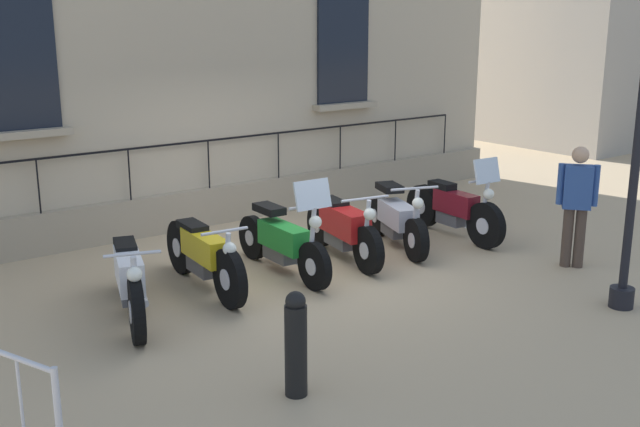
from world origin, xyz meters
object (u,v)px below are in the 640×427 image
Objects in this scene: pedestrian_standing at (577,200)px; motorcycle_green at (283,242)px; motorcycle_red at (343,229)px; bollard at (296,344)px; motorcycle_yellow at (204,256)px; motorcycle_silver at (397,220)px; motorcycle_white at (130,280)px; motorcycle_maroon at (455,210)px.

motorcycle_green is at bearing -122.56° from pedestrian_standing.
motorcycle_red is 3.97m from bollard.
motorcycle_silver reaches higher than motorcycle_yellow.
motorcycle_yellow is at bearing 104.88° from motorcycle_white.
motorcycle_silver is at bearing -148.33° from pedestrian_standing.
motorcycle_white is at bearing -75.12° from motorcycle_yellow.
motorcycle_silver is 1.18× the size of pedestrian_standing.
bollard is at bearing -61.30° from motorcycle_maroon.
motorcycle_green is 1.05× the size of motorcycle_red.
pedestrian_standing is (-0.70, 5.06, 0.43)m from bollard.
pedestrian_standing is (2.20, 4.39, 0.49)m from motorcycle_yellow.
motorcycle_green is 1.30× the size of pedestrian_standing.
motorcycle_yellow is at bearing -92.11° from motorcycle_silver.
pedestrian_standing reaches higher than motorcycle_green.
motorcycle_maroon is (0.17, 2.03, -0.01)m from motorcycle_red.
motorcycle_red reaches higher than motorcycle_yellow.
bollard is at bearing -12.97° from motorcycle_yellow.
motorcycle_red is at bearing 93.68° from motorcycle_white.
pedestrian_standing is (2.09, 1.29, 0.52)m from motorcycle_silver.
motorcycle_yellow is 1.05× the size of motorcycle_maroon.
motorcycle_maroon is 2.02m from pedestrian_standing.
motorcycle_yellow is at bearing -92.25° from motorcycle_red.
motorcycle_green is 3.06m from motorcycle_maroon.
motorcycle_white is 2.19× the size of bollard.
motorcycle_silver is 1.97× the size of bollard.
motorcycle_white is at bearing -89.64° from motorcycle_maroon.
motorcycle_yellow is 2.98m from bollard.
motorcycle_yellow is 1.07× the size of motorcycle_red.
pedestrian_standing is (2.10, 3.28, 0.49)m from motorcycle_green.
pedestrian_standing is at bearing 46.91° from motorcycle_red.
motorcycle_green is 2.00m from motorcycle_silver.
motorcycle_green reaches higher than motorcycle_maroon.
motorcycle_white is 3.23m from motorcycle_red.
motorcycle_white is 1.03× the size of motorcycle_maroon.
motorcycle_green is at bearing 84.66° from motorcycle_yellow.
motorcycle_yellow is (-0.29, 1.10, -0.00)m from motorcycle_white.
motorcycle_green is 2.19× the size of bollard.
motorcycle_green is (-0.19, 2.20, 0.00)m from motorcycle_white.
motorcycle_maroon is 5.50m from bollard.
motorcycle_silver is (-0.18, 4.20, -0.03)m from motorcycle_white.
motorcycle_maroon is (0.15, 3.05, -0.00)m from motorcycle_green.
bollard is (2.61, 0.43, 0.06)m from motorcycle_white.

